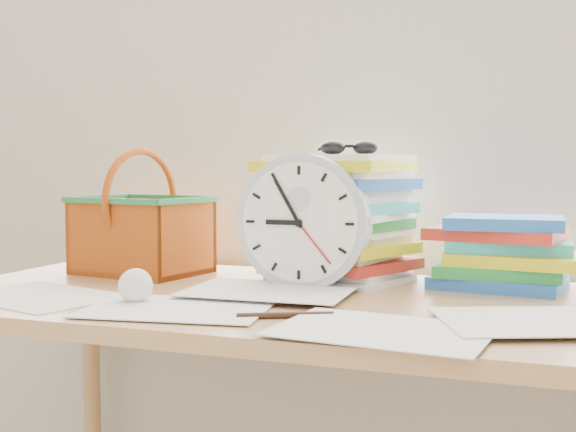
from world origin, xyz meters
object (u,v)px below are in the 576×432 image
at_px(clock, 304,222).
at_px(book_stack, 505,252).
at_px(desk, 284,334).
at_px(paper_stack, 337,218).
at_px(basket, 142,212).

distance_m(clock, book_stack, 0.42).
bearing_deg(desk, book_stack, 30.95).
height_order(desk, paper_stack, paper_stack).
height_order(book_stack, basket, basket).
bearing_deg(paper_stack, basket, -173.08).
bearing_deg(book_stack, basket, -174.82).
height_order(desk, clock, clock).
bearing_deg(desk, paper_stack, 78.95).
bearing_deg(basket, clock, -0.11).
height_order(clock, basket, basket).
xyz_separation_m(desk, book_stack, (0.39, 0.24, 0.15)).
distance_m(desk, basket, 0.49).
relative_size(paper_stack, book_stack, 1.10).
bearing_deg(clock, paper_stack, 77.37).
xyz_separation_m(clock, book_stack, (0.38, 0.15, -0.06)).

